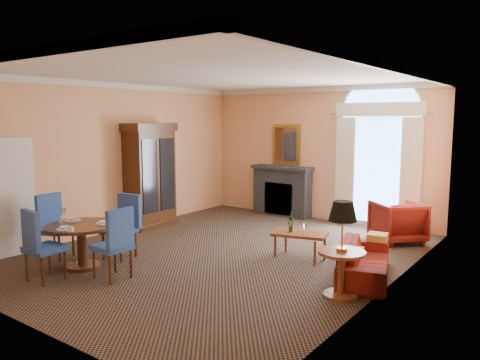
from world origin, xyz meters
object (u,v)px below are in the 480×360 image
Objects in this scene: armchair at (397,222)px; dining_table at (82,236)px; sofa at (364,260)px; side_table at (342,238)px; armoire at (149,177)px; coffee_table at (299,234)px.

dining_table is at bearing 4.35° from armchair.
side_table is at bearing 165.05° from sofa.
armchair is at bearing 51.91° from dining_table.
side_table is (0.05, -0.97, 0.57)m from sofa.
armchair is at bearing 20.96° from armoire.
coffee_table is at bearing 44.06° from dining_table.
dining_table is 4.20m from side_table.
armoire is 4.05m from coffee_table.
side_table is at bearing 18.47° from dining_table.
armoire reaches higher than side_table.
armchair is (-0.25, 2.39, 0.14)m from sofa.
armchair is at bearing -11.91° from sofa.
coffee_table is (2.64, 2.56, -0.10)m from dining_table.
armchair is 0.88× the size of coffee_table.
armchair is (5.02, 1.92, -0.72)m from armoire.
dining_table is at bearing 102.49° from sofa.
coffee_table reaches higher than sofa.
armoire reaches higher than armchair.
armoire is 5.42m from armchair.
armoire is at bearing -26.60° from armchair.
dining_table is 1.13× the size of coffee_table.
side_table is (5.32, -1.44, -0.29)m from armoire.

